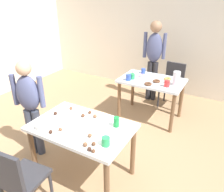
{
  "coord_description": "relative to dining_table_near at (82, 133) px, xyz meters",
  "views": [
    {
      "loc": [
        1.32,
        -1.74,
        2.18
      ],
      "look_at": [
        0.01,
        0.59,
        0.9
      ],
      "focal_mm": 35.94,
      "sensor_mm": 36.0,
      "label": 1
    }
  ],
  "objects": [
    {
      "name": "chair_near_table",
      "position": [
        -0.24,
        -0.76,
        -0.15
      ],
      "size": [
        0.43,
        0.43,
        0.87
      ],
      "color": "#2D2D33",
      "rests_on": "ground_plane"
    },
    {
      "name": "ground_plane",
      "position": [
        0.06,
        -0.0,
        -0.65
      ],
      "size": [
        6.4,
        6.4,
        0.0
      ],
      "primitive_type": "plane",
      "color": "#9E7A56"
    },
    {
      "name": "cake_ball_3",
      "position": [
        0.04,
        0.22,
        0.13
      ],
      "size": [
        0.05,
        0.05,
        0.05
      ],
      "primitive_type": "sphere",
      "color": "brown",
      "rests_on": "dining_table_near"
    },
    {
      "name": "donut_far_2",
      "position": [
        0.44,
        1.91,
        0.12
      ],
      "size": [
        0.13,
        0.13,
        0.04
      ],
      "primitive_type": "torus",
      "color": "gold",
      "rests_on": "dining_table_far"
    },
    {
      "name": "cup_near_0",
      "position": [
        0.43,
        -0.17,
        0.15
      ],
      "size": [
        0.08,
        0.08,
        0.1
      ],
      "primitive_type": "cylinder",
      "color": "green",
      "rests_on": "dining_table_near"
    },
    {
      "name": "cake_ball_10",
      "position": [
        0.33,
        -0.24,
        0.13
      ],
      "size": [
        0.04,
        0.04,
        0.04
      ],
      "primitive_type": "sphere",
      "color": "brown",
      "rests_on": "dining_table_near"
    },
    {
      "name": "cake_ball_1",
      "position": [
        -0.2,
        -0.29,
        0.13
      ],
      "size": [
        0.04,
        0.04,
        0.04
      ],
      "primitive_type": "sphere",
      "color": "#3D2319",
      "rests_on": "dining_table_near"
    },
    {
      "name": "cake_ball_0",
      "position": [
        0.26,
        -0.29,
        0.13
      ],
      "size": [
        0.05,
        0.05,
        0.05
      ],
      "primitive_type": "sphere",
      "color": "brown",
      "rests_on": "dining_table_near"
    },
    {
      "name": "dining_table_near",
      "position": [
        0.0,
        0.0,
        0.0
      ],
      "size": [
        1.16,
        0.76,
        0.75
      ],
      "color": "white",
      "rests_on": "ground_plane"
    },
    {
      "name": "person_girl_near",
      "position": [
        -0.86,
        0.02,
        0.18
      ],
      "size": [
        0.45,
        0.29,
        1.4
      ],
      "color": "#383D4C",
      "rests_on": "ground_plane"
    },
    {
      "name": "cup_far_1",
      "position": [
        -0.12,
        1.65,
        0.15
      ],
      "size": [
        0.08,
        0.08,
        0.1
      ],
      "primitive_type": "cylinder",
      "color": "green",
      "rests_on": "dining_table_far"
    },
    {
      "name": "soda_can",
      "position": [
        0.36,
        0.18,
        0.17
      ],
      "size": [
        0.07,
        0.07,
        0.12
      ],
      "primitive_type": "cylinder",
      "color": "#198438",
      "rests_on": "dining_table_near"
    },
    {
      "name": "mixing_bowl",
      "position": [
        -0.35,
        -0.26,
        0.14
      ],
      "size": [
        0.17,
        0.17,
        0.06
      ],
      "primitive_type": "cylinder",
      "color": "white",
      "rests_on": "dining_table_near"
    },
    {
      "name": "cake_ball_9",
      "position": [
        -0.43,
        0.04,
        0.13
      ],
      "size": [
        0.05,
        0.05,
        0.05
      ],
      "primitive_type": "sphere",
      "color": "#3D2319",
      "rests_on": "dining_table_near"
    },
    {
      "name": "cake_ball_4",
      "position": [
        0.34,
        -0.33,
        0.13
      ],
      "size": [
        0.04,
        0.04,
        0.04
      ],
      "primitive_type": "sphere",
      "color": "#3D2319",
      "rests_on": "dining_table_near"
    },
    {
      "name": "cup_far_0",
      "position": [
        -0.06,
        2.01,
        0.15
      ],
      "size": [
        0.08,
        0.08,
        0.09
      ],
      "primitive_type": "cylinder",
      "color": "#3351B2",
      "rests_on": "dining_table_far"
    },
    {
      "name": "cake_ball_6",
      "position": [
        -0.1,
        0.16,
        0.13
      ],
      "size": [
        0.05,
        0.05,
        0.05
      ],
      "primitive_type": "sphere",
      "color": "brown",
      "rests_on": "dining_table_near"
    },
    {
      "name": "donut_far_0",
      "position": [
        0.22,
        1.53,
        0.12
      ],
      "size": [
        0.13,
        0.13,
        0.04
      ],
      "primitive_type": "torus",
      "color": "brown",
      "rests_on": "dining_table_far"
    },
    {
      "name": "donut_far_1",
      "position": [
        0.3,
        1.71,
        0.12
      ],
      "size": [
        0.13,
        0.13,
        0.04
      ],
      "primitive_type": "torus",
      "color": "brown",
      "rests_on": "dining_table_far"
    },
    {
      "name": "fork_near",
      "position": [
        -0.24,
        -0.04,
        0.11
      ],
      "size": [
        0.17,
        0.02,
        0.01
      ],
      "primitive_type": "cube",
      "color": "silver",
      "rests_on": "dining_table_near"
    },
    {
      "name": "donut_far_4",
      "position": [
        -0.17,
        1.9,
        0.12
      ],
      "size": [
        0.1,
        0.1,
        0.03
      ],
      "primitive_type": "torus",
      "color": "white",
      "rests_on": "dining_table_far"
    },
    {
      "name": "cake_ball_8",
      "position": [
        0.38,
        -0.33,
        0.12
      ],
      "size": [
        0.04,
        0.04,
        0.04
      ],
      "primitive_type": "sphere",
      "color": "brown",
      "rests_on": "dining_table_near"
    },
    {
      "name": "dining_table_far",
      "position": [
        0.2,
        1.78,
        -0.01
      ],
      "size": [
        1.09,
        0.7,
        0.75
      ],
      "color": "silver",
      "rests_on": "ground_plane"
    },
    {
      "name": "donut_far_3",
      "position": [
        -0.02,
        1.84,
        0.12
      ],
      "size": [
        0.12,
        0.12,
        0.04
      ],
      "primitive_type": "torus",
      "color": "pink",
      "rests_on": "dining_table_far"
    },
    {
      "name": "cake_ball_5",
      "position": [
        -0.07,
        0.27,
        0.13
      ],
      "size": [
        0.04,
        0.04,
        0.04
      ],
      "primitive_type": "sphere",
      "color": "brown",
      "rests_on": "dining_table_near"
    },
    {
      "name": "pitcher_far",
      "position": [
        0.62,
        1.75,
        0.22
      ],
      "size": [
        0.12,
        0.12,
        0.23
      ],
      "primitive_type": "cylinder",
      "color": "white",
      "rests_on": "dining_table_far"
    },
    {
      "name": "chair_far_table",
      "position": [
        0.39,
        2.49,
        -0.15
      ],
      "size": [
        0.43,
        0.43,
        0.87
      ],
      "color": "#2D2D33",
      "rests_on": "ground_plane"
    },
    {
      "name": "wall_back",
      "position": [
        0.06,
        3.2,
        0.65
      ],
      "size": [
        6.4,
        0.1,
        2.6
      ],
      "primitive_type": "cube",
      "color": "beige",
      "rests_on": "ground_plane"
    },
    {
      "name": "cake_ball_2",
      "position": [
        -0.35,
        0.24,
        0.13
      ],
      "size": [
        0.04,
        0.04,
        0.04
      ],
      "primitive_type": "sphere",
      "color": "brown",
      "rests_on": "dining_table_near"
    },
    {
      "name": "cup_far_2",
      "position": [
        0.51,
        1.61,
        0.16
      ],
      "size": [
        0.09,
        0.09,
        0.11
      ],
      "primitive_type": "cylinder",
      "color": "red",
      "rests_on": "dining_table_far"
    },
    {
      "name": "person_adult_far",
      "position": [
        -0.06,
        2.53,
        0.35
      ],
      "size": [
        0.46,
        0.25,
        1.64
      ],
      "color": "#28282D",
      "rests_on": "ground_plane"
    },
    {
      "name": "cake_ball_7",
      "position": [
        0.21,
        -0.14,
        0.13
      ],
      "size": [
        0.05,
        0.05,
        0.05
      ],
      "primitive_type": "sphere",
      "color": "brown",
      "rests_on": "dining_table_near"
    },
    {
      "name": "donut_far_5",
      "position": [
        -0.22,
        1.99,
        0.12
      ],
      "size": [
        0.1,
        0.1,
        0.03
      ],
      "primitive_type": "torus",
      "color": "pink",
      "rests_on": "dining_table_far"
    },
    {
      "name": "cup_far_3",
      "position": [
        -0.15,
        1.56,
        0.16
      ],
      "size": [
        0.09,
        0.09,
        0.11
      ],
      "primitive_type": "cylinder",
      "color": "#3351B2",
      "rests_on": "dining_table_far"
    },
    {
      "name": "cake_ball_11",
      "position": [
        -0.14,
        -0.2,
        0.13
      ],
      "size": [
        0.04,
        0.04,
        0.04
      ],
      "primitive_type": "sphere",
      "color": "brown",
      "rests_on": "dining_table_near"
    }
  ]
}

